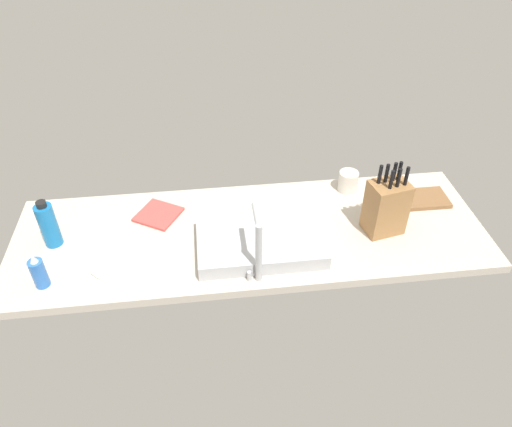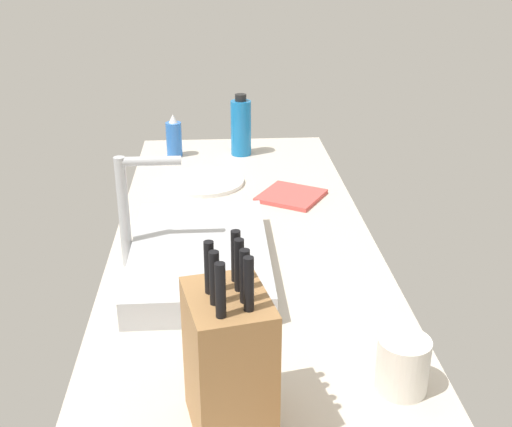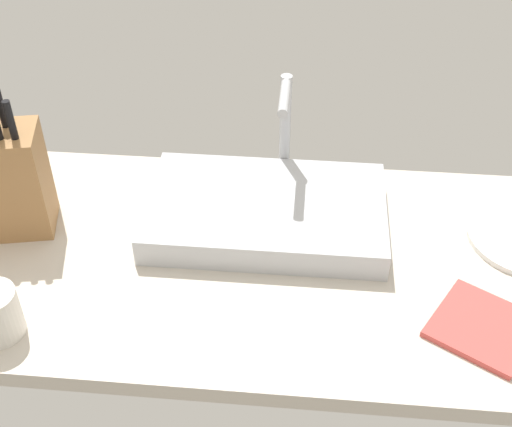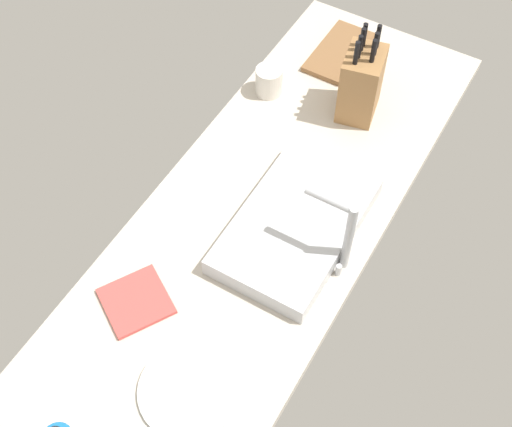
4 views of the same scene
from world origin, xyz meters
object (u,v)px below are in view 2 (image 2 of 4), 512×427
(sink_basin, at_px, (200,256))
(dish_towel, at_px, (291,196))
(faucet, at_px, (131,202))
(water_bottle, at_px, (241,127))
(coffee_mug, at_px, (403,365))
(dinner_plate, at_px, (203,181))
(soap_bottle, at_px, (174,138))
(knife_block, at_px, (229,361))

(sink_basin, distance_m, dish_towel, 0.47)
(faucet, xyz_separation_m, water_bottle, (0.77, -0.27, -0.06))
(dish_towel, bearing_deg, faucet, 133.24)
(dish_towel, height_order, coffee_mug, coffee_mug)
(dinner_plate, height_order, coffee_mug, coffee_mug)
(faucet, relative_size, dinner_plate, 1.04)
(water_bottle, bearing_deg, coffee_mug, -170.57)
(soap_bottle, bearing_deg, sink_basin, -173.16)
(faucet, distance_m, dinner_plate, 0.54)
(sink_basin, height_order, soap_bottle, soap_bottle)
(dinner_plate, xyz_separation_m, dish_towel, (-0.13, -0.25, 0.00))
(water_bottle, relative_size, dish_towel, 1.27)
(sink_basin, relative_size, dish_towel, 3.00)
(sink_basin, height_order, dinner_plate, sink_basin)
(sink_basin, height_order, knife_block, knife_block)
(coffee_mug, bearing_deg, sink_basin, 37.30)
(faucet, height_order, soap_bottle, faucet)
(soap_bottle, xyz_separation_m, coffee_mug, (-1.23, -0.43, -0.02))
(knife_block, bearing_deg, faucet, 8.62)
(soap_bottle, bearing_deg, coffee_mug, -160.86)
(knife_block, bearing_deg, coffee_mug, -88.17)
(faucet, relative_size, dish_towel, 1.58)
(dinner_plate, xyz_separation_m, coffee_mug, (-0.96, -0.33, 0.04))
(dinner_plate, bearing_deg, sink_basin, 179.91)
(knife_block, relative_size, coffee_mug, 3.24)
(knife_block, relative_size, dish_towel, 1.88)
(faucet, bearing_deg, coffee_mug, -134.14)
(dish_towel, bearing_deg, dinner_plate, 62.31)
(coffee_mug, bearing_deg, soap_bottle, 19.14)
(faucet, height_order, coffee_mug, faucet)
(sink_basin, bearing_deg, dinner_plate, -0.09)
(water_bottle, height_order, dinner_plate, water_bottle)
(soap_bottle, height_order, dinner_plate, soap_bottle)
(dinner_plate, bearing_deg, dish_towel, -117.69)
(knife_block, height_order, coffee_mug, knife_block)
(soap_bottle, xyz_separation_m, dinner_plate, (-0.26, -0.10, -0.06))
(faucet, relative_size, knife_block, 0.84)
(water_bottle, bearing_deg, sink_basin, 170.97)
(soap_bottle, bearing_deg, faucet, 176.26)
(faucet, bearing_deg, water_bottle, -19.46)
(dish_towel, xyz_separation_m, coffee_mug, (-0.83, -0.08, 0.04))
(soap_bottle, distance_m, water_bottle, 0.22)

